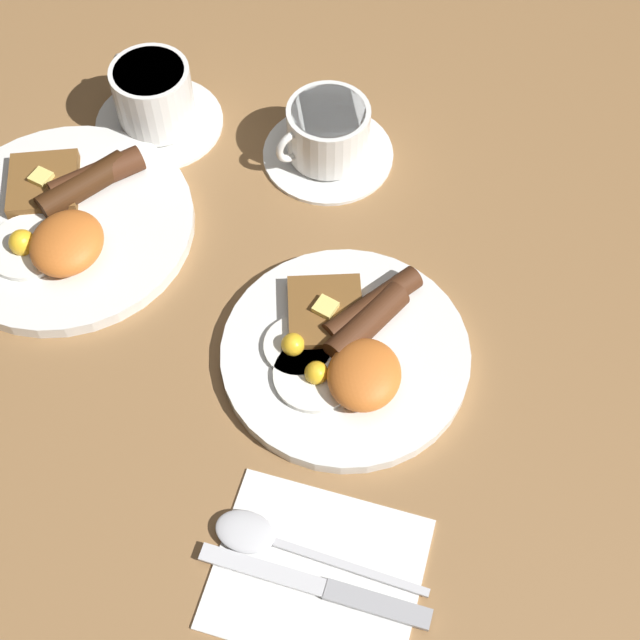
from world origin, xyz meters
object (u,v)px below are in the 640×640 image
at_px(breakfast_plate_near, 347,351).
at_px(knife, 327,589).
at_px(breakfast_plate_far, 66,221).
at_px(teacup_near, 328,136).
at_px(teacup_far, 154,101).
at_px(spoon, 265,538).

relative_size(breakfast_plate_near, knife, 1.20).
bearing_deg(breakfast_plate_far, teacup_near, -55.23).
bearing_deg(teacup_near, breakfast_plate_far, 124.77).
xyz_separation_m(teacup_near, knife, (-0.47, -0.12, -0.02)).
xyz_separation_m(breakfast_plate_near, breakfast_plate_far, (0.08, 0.32, -0.00)).
height_order(breakfast_plate_near, teacup_near, teacup_near).
bearing_deg(breakfast_plate_near, knife, -170.91).
bearing_deg(teacup_far, spoon, -150.24).
relative_size(breakfast_plate_near, breakfast_plate_far, 0.89).
bearing_deg(teacup_far, breakfast_plate_near, -131.81).
xyz_separation_m(breakfast_plate_far, teacup_far, (0.17, -0.04, 0.02)).
height_order(breakfast_plate_near, teacup_far, teacup_far).
xyz_separation_m(breakfast_plate_near, teacup_near, (0.25, 0.08, 0.02)).
height_order(teacup_near, spoon, teacup_near).
bearing_deg(breakfast_plate_near, spoon, 172.33).
height_order(knife, spoon, spoon).
height_order(breakfast_plate_far, teacup_near, teacup_near).
distance_m(breakfast_plate_near, teacup_near, 0.26).
xyz_separation_m(teacup_far, knife, (-0.47, -0.32, -0.03)).
xyz_separation_m(teacup_near, teacup_far, (0.00, 0.20, 0.00)).
bearing_deg(knife, breakfast_plate_far, -37.69).
distance_m(teacup_near, knife, 0.49).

